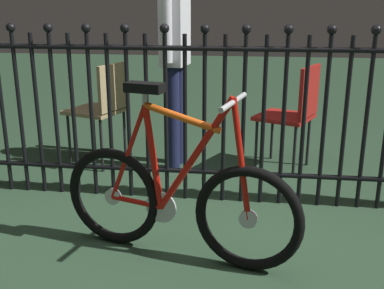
{
  "coord_description": "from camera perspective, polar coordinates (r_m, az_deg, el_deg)",
  "views": [
    {
      "loc": [
        0.29,
        -2.37,
        1.34
      ],
      "look_at": [
        -0.04,
        0.21,
        0.55
      ],
      "focal_mm": 43.66,
      "sensor_mm": 36.0,
      "label": 1
    }
  ],
  "objects": [
    {
      "name": "ground_plane",
      "position": [
        2.74,
        0.35,
        -12.37
      ],
      "size": [
        20.0,
        20.0,
        0.0
      ],
      "primitive_type": "plane",
      "color": "#2C4730"
    },
    {
      "name": "iron_fence",
      "position": [
        3.16,
        0.89,
        4.1
      ],
      "size": [
        3.81,
        0.07,
        1.26
      ],
      "color": "black",
      "rests_on": "ground"
    },
    {
      "name": "bicycle",
      "position": [
        2.52,
        -1.9,
        -6.76
      ],
      "size": [
        1.34,
        0.46,
        0.95
      ],
      "color": "black",
      "rests_on": "ground"
    },
    {
      "name": "chair_tan",
      "position": [
        3.98,
        -10.77,
        4.93
      ],
      "size": [
        0.53,
        0.53,
        0.87
      ],
      "color": "black",
      "rests_on": "ground"
    },
    {
      "name": "chair_red",
      "position": [
        3.88,
        12.43,
        4.3
      ],
      "size": [
        0.55,
        0.55,
        0.87
      ],
      "color": "black",
      "rests_on": "ground"
    },
    {
      "name": "person_visitor",
      "position": [
        3.81,
        -2.09,
        12.19
      ],
      "size": [
        0.23,
        0.47,
        1.71
      ],
      "color": "#191E3F",
      "rests_on": "ground"
    }
  ]
}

